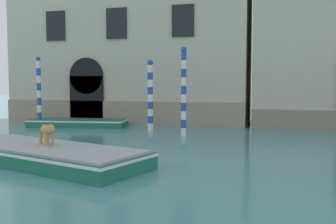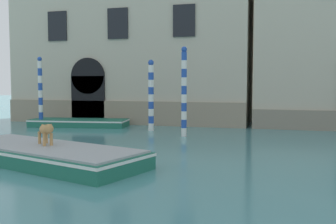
{
  "view_description": "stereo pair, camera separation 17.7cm",
  "coord_description": "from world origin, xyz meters",
  "views": [
    {
      "loc": [
        8.88,
        -3.15,
        2.43
      ],
      "look_at": [
        4.68,
        12.53,
        1.2
      ],
      "focal_mm": 42.0,
      "sensor_mm": 36.0,
      "label": 1
    },
    {
      "loc": [
        9.05,
        -3.1,
        2.43
      ],
      "look_at": [
        4.68,
        12.53,
        1.2
      ],
      "focal_mm": 42.0,
      "sensor_mm": 36.0,
      "label": 2
    }
  ],
  "objects": [
    {
      "name": "boat_foreground",
      "position": [
        2.32,
        7.15,
        0.28
      ],
      "size": [
        6.99,
        4.27,
        0.53
      ],
      "rotation": [
        0.0,
        0.0,
        -0.31
      ],
      "color": "#1E6651",
      "rests_on": "ground_plane"
    },
    {
      "name": "dog_on_deck",
      "position": [
        2.3,
        7.27,
        0.98
      ],
      "size": [
        0.83,
        0.75,
        0.68
      ],
      "rotation": [
        0.0,
        0.0,
        -0.72
      ],
      "color": "tan",
      "rests_on": "boat_foreground"
    },
    {
      "name": "boat_moored_near_palazzo",
      "position": [
        -1.49,
        16.33,
        0.21
      ],
      "size": [
        5.5,
        2.4,
        0.4
      ],
      "rotation": [
        0.0,
        0.0,
        0.13
      ],
      "color": "#1E6651",
      "rests_on": "ground_plane"
    },
    {
      "name": "mooring_pole_0",
      "position": [
        5.01,
        14.0,
        2.03
      ],
      "size": [
        0.25,
        0.25,
        4.02
      ],
      "color": "white",
      "rests_on": "ground_plane"
    },
    {
      "name": "mooring_pole_2",
      "position": [
        -3.45,
        15.67,
        1.93
      ],
      "size": [
        0.24,
        0.24,
        3.81
      ],
      "color": "white",
      "rests_on": "ground_plane"
    },
    {
      "name": "mooring_pole_5",
      "position": [
        2.91,
        15.66,
        1.8
      ],
      "size": [
        0.29,
        0.29,
        3.55
      ],
      "color": "white",
      "rests_on": "ground_plane"
    }
  ]
}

